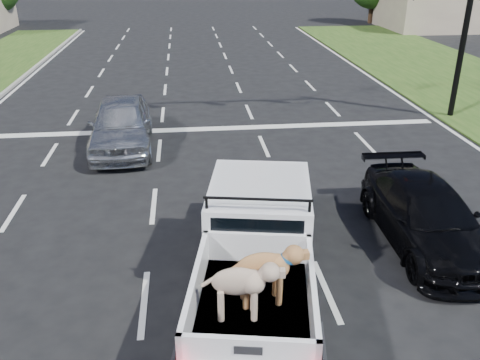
{
  "coord_description": "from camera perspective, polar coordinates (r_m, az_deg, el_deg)",
  "views": [
    {
      "loc": [
        -0.8,
        -7.85,
        6.04
      ],
      "look_at": [
        0.28,
        2.0,
        1.53
      ],
      "focal_mm": 38.0,
      "sensor_mm": 36.0,
      "label": 1
    }
  ],
  "objects": [
    {
      "name": "building_right",
      "position": [
        47.84,
        23.38,
        17.52
      ],
      "size": [
        12.0,
        7.0,
        3.6
      ],
      "primitive_type": "cube",
      "color": "tan",
      "rests_on": "ground"
    },
    {
      "name": "ground",
      "position": [
        9.94,
        -0.36,
        -12.97
      ],
      "size": [
        160.0,
        160.0,
        0.0
      ],
      "primitive_type": "plane",
      "color": "black",
      "rests_on": "ground"
    },
    {
      "name": "pickup_truck",
      "position": [
        9.32,
        1.89,
        -8.35
      ],
      "size": [
        3.01,
        5.94,
        2.12
      ],
      "rotation": [
        0.0,
        0.0,
        -0.18
      ],
      "color": "black",
      "rests_on": "ground"
    },
    {
      "name": "silver_sedan",
      "position": [
        17.21,
        -13.21,
        6.17
      ],
      "size": [
        2.18,
        4.93,
        1.65
      ],
      "primitive_type": "imported",
      "rotation": [
        0.0,
        0.0,
        0.05
      ],
      "color": "#B4B7BB",
      "rests_on": "ground"
    },
    {
      "name": "black_coupe",
      "position": [
        11.97,
        20.18,
        -3.8
      ],
      "size": [
        1.96,
        4.67,
        1.35
      ],
      "primitive_type": "imported",
      "rotation": [
        0.0,
        0.0,
        -0.02
      ],
      "color": "black",
      "rests_on": "ground"
    },
    {
      "name": "road_markings",
      "position": [
        15.64,
        -2.84,
        1.75
      ],
      "size": [
        17.75,
        60.0,
        0.01
      ],
      "color": "silver",
      "rests_on": "ground"
    }
  ]
}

